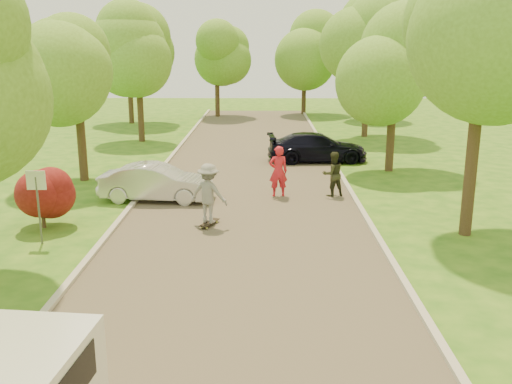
{
  "coord_description": "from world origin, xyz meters",
  "views": [
    {
      "loc": [
        0.62,
        -11.59,
        5.64
      ],
      "look_at": [
        0.42,
        5.06,
        1.3
      ],
      "focal_mm": 40.0,
      "sensor_mm": 36.0,
      "label": 1
    }
  ],
  "objects_px": {
    "person_olive": "(333,174)",
    "dark_sedan": "(317,147)",
    "silver_sedan": "(157,183)",
    "longboard": "(209,223)",
    "skateboarder": "(209,193)",
    "street_sign": "(37,192)",
    "person_striped": "(278,171)"
  },
  "relations": [
    {
      "from": "person_olive",
      "to": "dark_sedan",
      "type": "bearing_deg",
      "value": -108.71
    },
    {
      "from": "silver_sedan",
      "to": "person_olive",
      "type": "distance_m",
      "value": 6.62
    },
    {
      "from": "dark_sedan",
      "to": "person_olive",
      "type": "relative_size",
      "value": 2.84
    },
    {
      "from": "longboard",
      "to": "skateboarder",
      "type": "xyz_separation_m",
      "value": [
        -0.0,
        0.0,
        0.97
      ]
    },
    {
      "from": "skateboarder",
      "to": "dark_sedan",
      "type": "bearing_deg",
      "value": -90.91
    },
    {
      "from": "skateboarder",
      "to": "person_olive",
      "type": "distance_m",
      "value": 5.76
    },
    {
      "from": "street_sign",
      "to": "person_olive",
      "type": "xyz_separation_m",
      "value": [
        9.08,
        5.48,
        -0.71
      ]
    },
    {
      "from": "person_striped",
      "to": "person_olive",
      "type": "bearing_deg",
      "value": 173.71
    },
    {
      "from": "dark_sedan",
      "to": "longboard",
      "type": "height_order",
      "value": "dark_sedan"
    },
    {
      "from": "person_striped",
      "to": "longboard",
      "type": "bearing_deg",
      "value": 49.62
    },
    {
      "from": "dark_sedan",
      "to": "person_olive",
      "type": "height_order",
      "value": "person_olive"
    },
    {
      "from": "skateboarder",
      "to": "person_olive",
      "type": "relative_size",
      "value": 1.11
    },
    {
      "from": "skateboarder",
      "to": "person_striped",
      "type": "height_order",
      "value": "skateboarder"
    },
    {
      "from": "silver_sedan",
      "to": "skateboarder",
      "type": "height_order",
      "value": "skateboarder"
    },
    {
      "from": "street_sign",
      "to": "silver_sedan",
      "type": "relative_size",
      "value": 0.53
    },
    {
      "from": "street_sign",
      "to": "silver_sedan",
      "type": "xyz_separation_m",
      "value": [
        2.5,
        4.77,
        -0.88
      ]
    },
    {
      "from": "street_sign",
      "to": "person_olive",
      "type": "height_order",
      "value": "street_sign"
    },
    {
      "from": "dark_sedan",
      "to": "street_sign",
      "type": "bearing_deg",
      "value": 138.85
    },
    {
      "from": "dark_sedan",
      "to": "silver_sedan",
      "type": "bearing_deg",
      "value": 133.78
    },
    {
      "from": "longboard",
      "to": "dark_sedan",
      "type": "bearing_deg",
      "value": -90.91
    },
    {
      "from": "longboard",
      "to": "person_olive",
      "type": "bearing_deg",
      "value": -117.28
    },
    {
      "from": "dark_sedan",
      "to": "person_striped",
      "type": "relative_size",
      "value": 2.5
    },
    {
      "from": "street_sign",
      "to": "person_striped",
      "type": "relative_size",
      "value": 1.12
    },
    {
      "from": "dark_sedan",
      "to": "longboard",
      "type": "distance_m",
      "value": 11.28
    },
    {
      "from": "silver_sedan",
      "to": "dark_sedan",
      "type": "relative_size",
      "value": 0.85
    },
    {
      "from": "silver_sedan",
      "to": "person_olive",
      "type": "bearing_deg",
      "value": -79.03
    },
    {
      "from": "longboard",
      "to": "person_striped",
      "type": "height_order",
      "value": "person_striped"
    },
    {
      "from": "dark_sedan",
      "to": "skateboarder",
      "type": "bearing_deg",
      "value": 152.9
    },
    {
      "from": "silver_sedan",
      "to": "person_striped",
      "type": "bearing_deg",
      "value": -77.22
    },
    {
      "from": "person_olive",
      "to": "longboard",
      "type": "bearing_deg",
      "value": 22.21
    },
    {
      "from": "dark_sedan",
      "to": "skateboarder",
      "type": "height_order",
      "value": "skateboarder"
    },
    {
      "from": "longboard",
      "to": "silver_sedan",
      "type": "bearing_deg",
      "value": -31.93
    }
  ]
}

